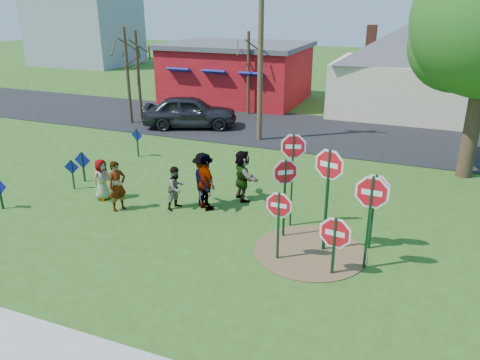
% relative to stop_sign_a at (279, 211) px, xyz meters
% --- Properties ---
extents(ground, '(120.00, 120.00, 0.00)m').
position_rel_stop_sign_a_xyz_m(ground, '(-3.76, 1.73, -1.46)').
color(ground, '#2F5016').
rests_on(ground, ground).
extents(sidewalk, '(22.00, 1.80, 0.08)m').
position_rel_stop_sign_a_xyz_m(sidewalk, '(-3.76, -5.47, -1.42)').
color(sidewalk, '#9E9E99').
rests_on(sidewalk, ground).
extents(road, '(120.00, 7.50, 0.04)m').
position_rel_stop_sign_a_xyz_m(road, '(-3.76, 13.23, -1.44)').
color(road, black).
rests_on(road, ground).
extents(dirt_patch, '(3.20, 3.20, 0.03)m').
position_rel_stop_sign_a_xyz_m(dirt_patch, '(0.74, 0.73, -1.44)').
color(dirt_patch, brown).
rests_on(dirt_patch, ground).
extents(red_building, '(9.40, 7.69, 3.90)m').
position_rel_stop_sign_a_xyz_m(red_building, '(-9.26, 19.72, 0.51)').
color(red_building, maroon).
rests_on(red_building, ground).
extents(cream_house, '(9.40, 9.40, 6.50)m').
position_rel_stop_sign_a_xyz_m(cream_house, '(1.74, 19.73, 1.47)').
color(cream_house, beige).
rests_on(cream_house, ground).
extents(distant_building, '(10.00, 8.00, 8.00)m').
position_rel_stop_sign_a_xyz_m(distant_building, '(-31.76, 31.73, 2.54)').
color(distant_building, '#8C939E').
rests_on(distant_building, ground).
extents(stop_sign_a, '(0.98, 0.07, 2.13)m').
position_rel_stop_sign_a_xyz_m(stop_sign_a, '(0.00, 0.00, 0.00)').
color(stop_sign_a, '#0F371D').
rests_on(stop_sign_a, ground).
extents(stop_sign_b, '(1.01, 0.31, 3.14)m').
position_rel_stop_sign_a_xyz_m(stop_sign_b, '(-0.24, 2.12, 0.84)').
color(stop_sign_b, '#0F371D').
rests_on(stop_sign_b, ground).
extents(stop_sign_c, '(1.12, 0.33, 3.18)m').
position_rel_stop_sign_a_xyz_m(stop_sign_c, '(1.07, 0.97, 0.78)').
color(stop_sign_c, '#0F371D').
rests_on(stop_sign_c, ground).
extents(stop_sign_d, '(1.12, 0.13, 2.42)m').
position_rel_stop_sign_a_xyz_m(stop_sign_d, '(2.28, 1.57, 0.24)').
color(stop_sign_d, '#0F371D').
rests_on(stop_sign_d, ground).
extents(stop_sign_e, '(1.15, 0.15, 1.77)m').
position_rel_stop_sign_a_xyz_m(stop_sign_e, '(1.56, -0.18, -0.34)').
color(stop_sign_e, '#0F371D').
rests_on(stop_sign_e, ground).
extents(stop_sign_f, '(1.18, 0.08, 2.78)m').
position_rel_stop_sign_a_xyz_m(stop_sign_f, '(2.29, 0.42, 0.53)').
color(stop_sign_f, '#0F371D').
rests_on(stop_sign_f, ground).
extents(stop_sign_g, '(0.86, 0.62, 2.60)m').
position_rel_stop_sign_a_xyz_m(stop_sign_g, '(-0.24, 1.32, 0.36)').
color(stop_sign_g, '#0F371D').
rests_on(stop_sign_g, ground).
extents(blue_diamond_b, '(0.55, 0.17, 1.18)m').
position_rel_stop_sign_a_xyz_m(blue_diamond_b, '(-8.67, 1.99, -0.73)').
color(blue_diamond_b, '#0F371D').
rests_on(blue_diamond_b, ground).
extents(blue_diamond_c, '(0.69, 0.09, 1.23)m').
position_rel_stop_sign_a_xyz_m(blue_diamond_c, '(-8.84, 2.80, -0.71)').
color(blue_diamond_c, '#0F371D').
rests_on(blue_diamond_c, ground).
extents(blue_diamond_d, '(0.60, 0.07, 1.31)m').
position_rel_stop_sign_a_xyz_m(blue_diamond_d, '(-8.61, 6.23, -0.64)').
color(blue_diamond_d, '#0F371D').
rests_on(blue_diamond_d, ground).
extents(person_a, '(0.64, 0.83, 1.50)m').
position_rel_stop_sign_a_xyz_m(person_a, '(-7.05, 1.65, -0.71)').
color(person_a, '#3F538E').
rests_on(person_a, ground).
extents(person_b, '(0.64, 0.75, 1.74)m').
position_rel_stop_sign_a_xyz_m(person_b, '(-5.99, 1.09, -0.59)').
color(person_b, '#2B725F').
rests_on(person_b, ground).
extents(person_c, '(0.75, 0.86, 1.50)m').
position_rel_stop_sign_a_xyz_m(person_c, '(-4.23, 1.95, -0.71)').
color(person_c, '#9C4F45').
rests_on(person_c, ground).
extents(person_d, '(1.37, 1.41, 1.93)m').
position_rel_stop_sign_a_xyz_m(person_d, '(-3.43, 2.41, -0.49)').
color(person_d, '#36363C').
rests_on(person_d, ground).
extents(person_e, '(1.18, 1.03, 1.91)m').
position_rel_stop_sign_a_xyz_m(person_e, '(-3.25, 2.23, -0.50)').
color(person_e, '#4B2D57').
rests_on(person_e, ground).
extents(person_f, '(1.55, 1.63, 1.84)m').
position_rel_stop_sign_a_xyz_m(person_f, '(-2.40, 3.46, -0.54)').
color(person_f, '#245439').
rests_on(person_f, ground).
extents(suv, '(5.51, 3.78, 1.74)m').
position_rel_stop_sign_a_xyz_m(suv, '(-8.76, 11.67, -0.55)').
color(suv, '#302F35').
rests_on(suv, road).
extents(utility_pole, '(2.07, 0.43, 8.50)m').
position_rel_stop_sign_a_xyz_m(utility_pole, '(-4.38, 10.78, 3.01)').
color(utility_pole, '#4C3823').
rests_on(utility_pole, ground).
extents(bare_tree_west, '(1.80, 1.80, 5.32)m').
position_rel_stop_sign_a_xyz_m(bare_tree_west, '(-12.37, 11.26, 1.98)').
color(bare_tree_west, '#382819').
rests_on(bare_tree_west, ground).
extents(bare_tree_east, '(1.80, 1.80, 4.95)m').
position_rel_stop_sign_a_xyz_m(bare_tree_east, '(-6.94, 15.90, 1.75)').
color(bare_tree_east, '#382819').
rests_on(bare_tree_east, ground).
extents(bare_tree_mid, '(1.80, 1.80, 5.10)m').
position_rel_stop_sign_a_xyz_m(bare_tree_mid, '(-12.25, 12.13, 1.84)').
color(bare_tree_mid, '#382819').
rests_on(bare_tree_mid, ground).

